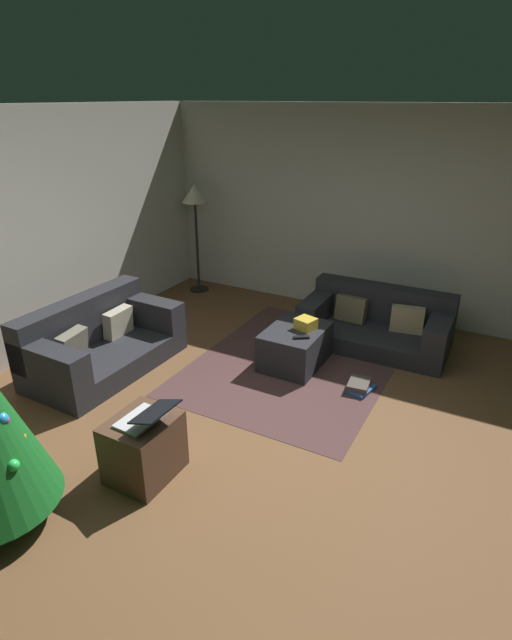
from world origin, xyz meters
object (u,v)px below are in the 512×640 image
at_px(couch_left, 99,342).
at_px(couch_right, 377,323).
at_px(laptop, 146,416).
at_px(book_stack, 360,386).
at_px(corner_lamp, 195,202).
at_px(side_table, 144,448).
at_px(gift_box, 306,324).
at_px(ottoman, 295,346).
at_px(tv_remote, 301,337).

distance_m(couch_left, couch_right, 3.13).
distance_m(laptop, book_stack, 2.26).
bearing_deg(couch_right, corner_lamp, -10.12).
bearing_deg(side_table, gift_box, -9.42).
bearing_deg(couch_right, ottoman, 55.05).
distance_m(couch_right, book_stack, 1.15).
relative_size(tv_remote, corner_lamp, 0.10).
height_order(side_table, book_stack, side_table).
bearing_deg(couch_right, gift_box, 56.94).
xyz_separation_m(tv_remote, corner_lamp, (1.56, 2.34, 0.89)).
relative_size(couch_left, book_stack, 5.04).
distance_m(gift_box, tv_remote, 0.25).
bearing_deg(tv_remote, couch_left, 80.70).
bearing_deg(ottoman, corner_lamp, 57.82).
bearing_deg(ottoman, side_table, 172.48).
bearing_deg(side_table, couch_right, -16.51).
bearing_deg(gift_box, book_stack, -110.14).
relative_size(laptop, book_stack, 1.21).
height_order(laptop, corner_lamp, corner_lamp).
height_order(couch_left, tv_remote, couch_left).
height_order(tv_remote, laptop, laptop).
distance_m(book_stack, corner_lamp, 3.62).
bearing_deg(book_stack, side_table, 151.09).
relative_size(couch_right, laptop, 4.17).
xyz_separation_m(side_table, laptop, (-0.00, -0.06, 0.30)).
xyz_separation_m(side_table, book_stack, (1.95, -1.08, -0.20)).
distance_m(couch_left, laptop, 1.94).
distance_m(tv_remote, side_table, 2.02).
xyz_separation_m(couch_left, couch_right, (1.97, -2.43, -0.04)).
bearing_deg(ottoman, gift_box, -52.98).
bearing_deg(gift_box, tv_remote, -166.60).
relative_size(side_table, corner_lamp, 0.34).
xyz_separation_m(couch_right, laptop, (-3.07, 0.85, 0.30)).
distance_m(tv_remote, laptop, 2.01).
xyz_separation_m(gift_box, corner_lamp, (1.32, 2.29, 0.84)).
bearing_deg(corner_lamp, ottoman, -122.18).
distance_m(side_table, laptop, 0.31).
height_order(couch_left, book_stack, couch_left).
relative_size(couch_left, corner_lamp, 1.07).
xyz_separation_m(couch_right, book_stack, (-1.12, -0.17, -0.21)).
distance_m(couch_left, tv_remote, 2.13).
xyz_separation_m(couch_left, corner_lamp, (2.44, 0.40, 1.02)).
bearing_deg(couch_right, tv_remote, 65.31).
xyz_separation_m(gift_box, laptop, (-2.21, 0.31, 0.08)).
relative_size(couch_right, side_table, 3.19).
height_order(couch_right, ottoman, couch_right).
height_order(couch_left, side_table, couch_left).
distance_m(couch_right, tv_remote, 1.21).
relative_size(tv_remote, book_stack, 0.49).
height_order(gift_box, side_table, gift_box).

